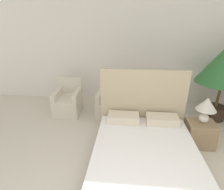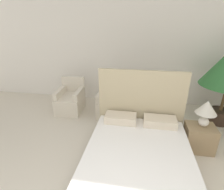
# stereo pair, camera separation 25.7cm
# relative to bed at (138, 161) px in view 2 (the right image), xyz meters

# --- Properties ---
(wall_back) EXTENTS (10.00, 0.06, 2.90)m
(wall_back) POSITION_rel_bed_xyz_m (-0.31, 2.67, 1.19)
(wall_back) COLOR white
(wall_back) RESTS_ON ground_plane
(bed) EXTENTS (1.55, 2.17, 1.33)m
(bed) POSITION_rel_bed_xyz_m (0.00, 0.00, 0.00)
(bed) COLOR #4C4238
(bed) RESTS_ON ground_plane
(armchair_near_window_left) EXTENTS (0.62, 0.75, 0.80)m
(armchair_near_window_left) POSITION_rel_bed_xyz_m (-1.72, 1.77, 0.00)
(armchair_near_window_left) COLOR beige
(armchair_near_window_left) RESTS_ON ground_plane
(armchair_near_window_right) EXTENTS (0.59, 0.72, 0.80)m
(armchair_near_window_right) POSITION_rel_bed_xyz_m (-0.70, 1.77, 0.00)
(armchair_near_window_right) COLOR beige
(armchair_near_window_right) RESTS_ON ground_plane
(nightstand) EXTENTS (0.47, 0.38, 0.46)m
(nightstand) POSITION_rel_bed_xyz_m (1.03, 0.76, -0.03)
(nightstand) COLOR #937A56
(nightstand) RESTS_ON ground_plane
(table_lamp) EXTENTS (0.33, 0.33, 0.46)m
(table_lamp) POSITION_rel_bed_xyz_m (1.05, 0.79, 0.52)
(table_lamp) COLOR white
(table_lamp) RESTS_ON nightstand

